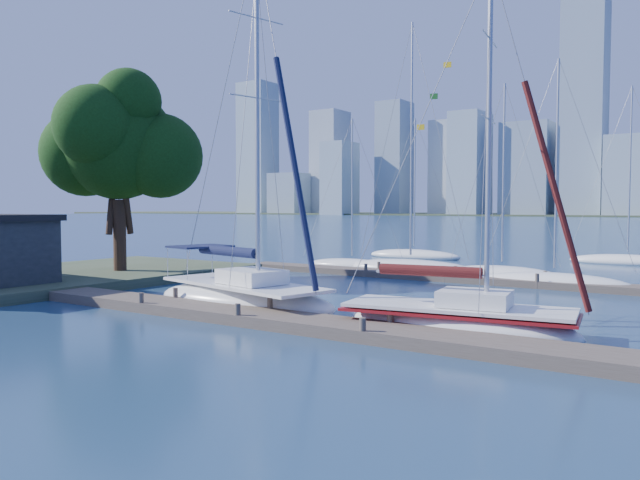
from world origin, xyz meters
The scene contains 13 objects.
ground centered at (0.00, 0.00, 0.00)m, with size 700.00×700.00×0.00m, color navy.
near_dock centered at (0.00, 0.00, 0.20)m, with size 26.00×2.00×0.40m, color #483E35.
far_dock centered at (2.00, 16.00, 0.18)m, with size 30.00×1.80×0.36m, color #483E35.
shore centered at (-17.00, 3.00, 0.25)m, with size 12.00×22.00×0.50m, color #38472D.
tree centered at (-15.19, 6.22, 7.95)m, with size 8.89×8.11×11.81m.
sailboat_navy centered at (-2.47, 2.23, 1.16)m, with size 9.35×4.89×15.13m.
sailboat_maroon centered at (6.85, 2.15, 0.99)m, with size 8.19×3.67×12.38m.
bg_boat_0 centered at (-7.38, 19.24, 0.22)m, with size 7.07×4.23×10.44m.
bg_boat_1 centered at (-2.83, 18.88, 0.30)m, with size 9.20×4.65×16.08m.
bg_boat_2 centered at (3.01, 18.96, 0.25)m, with size 7.09×3.15×11.64m.
bg_boat_3 centered at (6.53, 16.54, 0.25)m, with size 7.71×2.31×12.12m.
bg_boat_6 centered at (-7.47, 29.31, 0.24)m, with size 8.12×2.85×11.66m.
bg_boat_7 centered at (7.87, 32.86, 0.25)m, with size 8.13×2.40×13.22m.
Camera 1 is at (14.32, -17.19, 4.14)m, focal length 35.00 mm.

